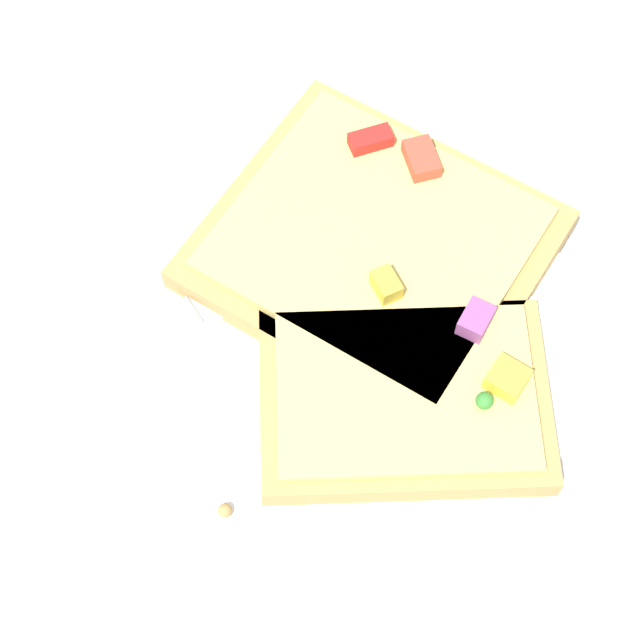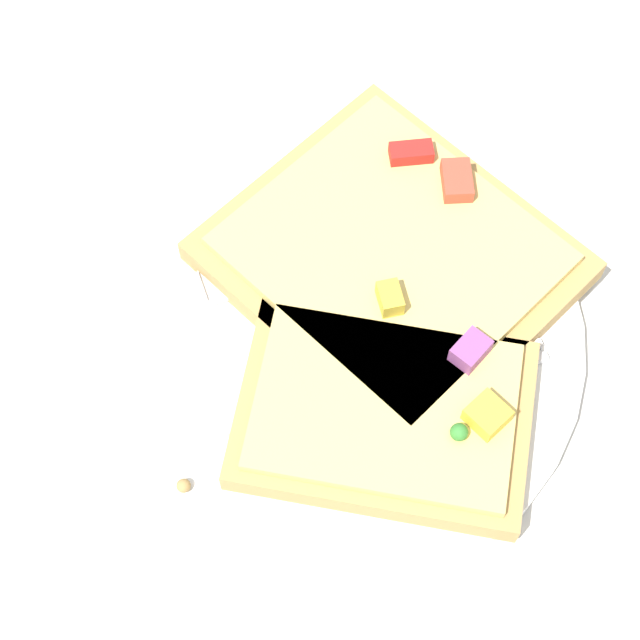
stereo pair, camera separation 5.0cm
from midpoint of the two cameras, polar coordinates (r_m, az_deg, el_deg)
ground_plane at (r=0.52m, az=2.74°, el=-1.37°), size 4.00×4.00×0.00m
plate at (r=0.51m, az=2.77°, el=-1.08°), size 0.25×0.25×0.01m
fork at (r=0.49m, az=4.02°, el=-4.10°), size 0.22×0.05×0.01m
knife at (r=0.52m, az=-2.64°, el=1.68°), size 0.21×0.03×0.01m
pizza_slice_main at (r=0.52m, az=6.57°, el=3.07°), size 0.19×0.19×0.03m
pizza_slice_corner at (r=0.48m, az=6.50°, el=-5.22°), size 0.16×0.15×0.03m
crumb_scatter at (r=0.52m, az=-0.56°, el=1.85°), size 0.13×0.13×0.01m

